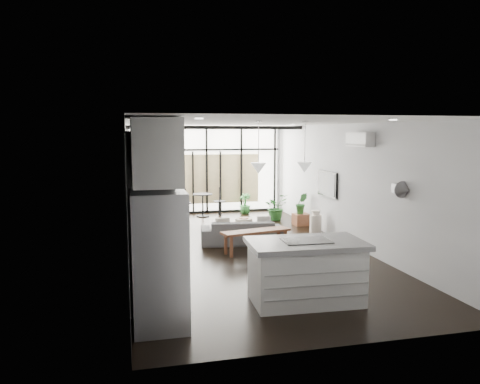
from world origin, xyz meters
name	(u,v)px	position (x,y,z in m)	size (l,w,h in m)	color
floor	(243,249)	(0.00, 0.00, 0.00)	(5.00, 10.00, 0.00)	black
ceiling	(243,123)	(0.00, 0.00, 2.80)	(5.00, 10.00, 0.00)	white
wall_left	(127,190)	(-2.50, 0.00, 1.40)	(0.02, 10.00, 2.80)	silver
wall_right	(347,184)	(2.50, 0.00, 1.40)	(0.02, 10.00, 2.80)	silver
wall_back	(206,170)	(0.00, 5.00, 1.40)	(5.00, 0.02, 2.80)	silver
wall_front	(345,234)	(0.00, -5.00, 1.40)	(5.00, 0.02, 2.80)	silver
glazing	(207,170)	(0.00, 4.88, 1.40)	(5.00, 0.20, 2.80)	black
skylight	(211,127)	(0.00, 4.00, 2.77)	(4.70, 1.90, 0.06)	white
neighbour_building	(206,179)	(0.00, 4.95, 1.10)	(3.50, 0.02, 1.60)	beige
island	(306,272)	(0.13, -3.47, 0.48)	(1.76, 1.04, 0.96)	silver
cooktop	(306,241)	(0.13, -3.47, 0.97)	(0.72, 0.48, 0.01)	black
fridge	(159,259)	(-2.11, -3.85, 0.92)	(0.71, 0.89, 1.84)	#A8A9AE
appliance_column	(150,221)	(-2.18, -3.15, 1.31)	(0.68, 0.71, 2.62)	silver
upper_cabinets	(154,151)	(-2.12, -3.50, 2.35)	(0.62, 1.75, 0.86)	silver
pendant_left	(258,168)	(-0.40, -2.65, 2.02)	(0.26, 0.26, 0.18)	white
pendant_right	(304,167)	(0.40, -2.65, 2.02)	(0.26, 0.26, 0.18)	white
sofa	(242,228)	(0.09, 0.49, 0.37)	(1.91, 0.56, 0.75)	#505052
console_bench	(256,241)	(0.19, -0.40, 0.25)	(1.54, 0.39, 0.50)	brown
pouf	(244,225)	(0.45, 1.72, 0.18)	(0.45, 0.45, 0.36)	beige
crate	(301,219)	(2.25, 2.24, 0.16)	(0.42, 0.42, 0.32)	brown
plant_tall	(276,210)	(1.79, 3.14, 0.31)	(0.71, 0.79, 0.61)	#235B24
plant_med	(245,208)	(1.15, 4.39, 0.18)	(0.37, 0.66, 0.37)	#235B24
plant_crate	(301,209)	(2.25, 2.24, 0.45)	(0.33, 0.60, 0.27)	#235B24
milk_can	(316,222)	(2.22, 1.14, 0.30)	(0.31, 0.31, 0.60)	beige
bistro_set	(203,205)	(-0.24, 4.23, 0.36)	(1.50, 0.60, 0.72)	black
tv	(327,184)	(2.46, 1.00, 1.30)	(0.05, 1.10, 0.65)	black
ac_unit	(360,140)	(2.38, -0.80, 2.45)	(0.22, 0.90, 0.30)	silver
framed_art	(129,186)	(-2.47, -0.50, 1.55)	(0.04, 0.70, 0.90)	black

